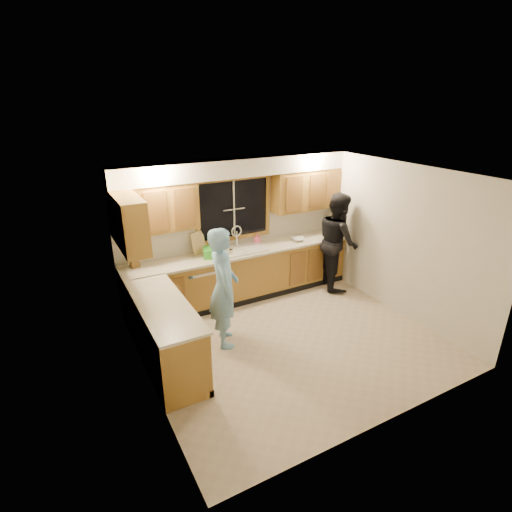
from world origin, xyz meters
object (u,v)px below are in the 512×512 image
at_px(man, 224,288).
at_px(dish_crate, 213,252).
at_px(woman, 338,241).
at_px(bowl, 298,239).
at_px(dishwasher, 198,287).
at_px(knife_block, 134,260).
at_px(sink, 242,253).
at_px(stove, 178,357).
at_px(soap_bottle, 257,239).

bearing_deg(man, dish_crate, 0.45).
xyz_separation_m(woman, bowl, (-0.64, 0.37, 0.03)).
height_order(dishwasher, knife_block, knife_block).
bearing_deg(sink, man, -126.74).
height_order(man, woman, woman).
height_order(stove, soap_bottle, soap_bottle).
relative_size(dishwasher, woman, 0.45).
xyz_separation_m(man, knife_block, (-0.95, 1.31, 0.14)).
height_order(sink, stove, sink).
height_order(dishwasher, dish_crate, dish_crate).
xyz_separation_m(woman, soap_bottle, (-1.39, 0.60, 0.10)).
relative_size(sink, knife_block, 3.67).
bearing_deg(bowl, sink, 177.17).
distance_m(dishwasher, woman, 2.73).
bearing_deg(dishwasher, knife_block, 170.92).
distance_m(dishwasher, man, 1.25).
xyz_separation_m(sink, woman, (1.80, -0.43, 0.05)).
bearing_deg(soap_bottle, woman, -23.36).
xyz_separation_m(sink, bowl, (1.16, -0.06, 0.08)).
bearing_deg(woman, man, 126.63).
height_order(dishwasher, man, man).
relative_size(dishwasher, bowl, 3.48).
relative_size(dishwasher, dish_crate, 2.53).
distance_m(woman, dish_crate, 2.39).
xyz_separation_m(knife_block, soap_bottle, (2.23, 0.03, -0.02)).
bearing_deg(dishwasher, soap_bottle, 8.48).
relative_size(stove, bowl, 3.82).
height_order(woman, knife_block, woman).
distance_m(woman, soap_bottle, 1.52).
xyz_separation_m(dish_crate, bowl, (1.71, -0.03, -0.05)).
distance_m(dishwasher, stove, 2.04).
bearing_deg(knife_block, dish_crate, -20.56).
height_order(dishwasher, bowl, bowl).
bearing_deg(dish_crate, bowl, -0.93).
relative_size(sink, stove, 0.96).
bearing_deg(dishwasher, sink, 0.99).
distance_m(stove, bowl, 3.48).
height_order(woman, soap_bottle, woman).
distance_m(sink, stove, 2.60).
bearing_deg(soap_bottle, sink, -157.06).
bearing_deg(sink, dishwasher, -179.01).
bearing_deg(stove, knife_block, 90.73).
distance_m(man, bowl, 2.32).
xyz_separation_m(woman, knife_block, (-3.63, 0.57, 0.12)).
bearing_deg(stove, soap_bottle, 42.13).
distance_m(woman, knife_block, 3.67).
xyz_separation_m(sink, dishwasher, (-0.85, -0.01, -0.45)).
height_order(stove, dish_crate, dish_crate).
distance_m(man, woman, 2.77).
distance_m(sink, knife_block, 1.84).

